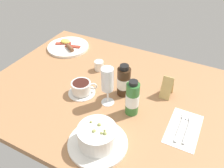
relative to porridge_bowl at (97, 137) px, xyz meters
The scene contains 10 objects.
ground_plane 30.74cm from the porridge_bowl, 112.82° to the left, with size 110.00×84.00×3.00cm, color #A8754C.
porridge_bowl is the anchor object (origin of this frame).
cutlery_setting 33.68cm from the porridge_bowl, 40.33° to the left, with size 11.84×20.05×0.90cm.
coffee_cup 29.50cm from the porridge_bowl, 134.13° to the left, with size 12.43×12.19×5.83cm.
creamer_jug 46.72cm from the porridge_bowl, 119.37° to the left, with size 5.44×4.73×5.60cm.
wine_glass 23.56cm from the porridge_bowl, 109.07° to the left, with size 5.69×5.69×17.53cm.
sauce_bottle_brown 29.95cm from the porridge_bowl, 97.42° to the left, with size 5.96×5.96×15.10cm.
sauce_bottle_green 21.06cm from the porridge_bowl, 78.51° to the left, with size 5.40×5.40×15.95cm.
breakfast_plate 72.52cm from the porridge_bowl, 134.12° to the left, with size 23.95×23.95×3.70cm.
menu_card 39.59cm from the porridge_bowl, 69.97° to the left, with size 4.61×6.48×10.15cm.
Camera 1 is at (39.92, -71.35, 68.17)cm, focal length 37.18 mm.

